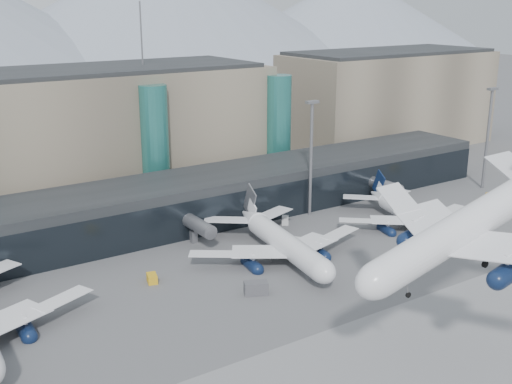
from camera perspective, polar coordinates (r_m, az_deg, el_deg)
ground at (r=93.33m, az=8.71°, el=-13.18°), size 900.00×900.00×0.00m
concourse at (r=135.62m, az=-7.77°, el=-1.15°), size 170.00×27.00×10.00m
terminal_main at (r=155.04m, az=-21.64°, el=4.08°), size 130.00×30.00×31.00m
terminal_east at (r=214.10m, az=11.63°, el=8.11°), size 70.00×30.00×31.00m
teal_towers at (r=142.63m, az=-16.24°, el=2.99°), size 116.40×19.40×46.00m
lightmast_mid at (r=140.66m, az=4.91°, el=3.58°), size 3.00×1.20×25.60m
lightmast_right at (r=170.95m, az=19.92°, el=4.99°), size 3.00×1.20×25.60m
hero_jet at (r=84.30m, az=19.22°, el=-1.71°), size 37.64×38.82×12.50m
jet_parked_mid at (r=120.07m, az=1.96°, el=-3.62°), size 36.64×36.96×11.95m
jet_parked_right at (r=140.13m, az=13.08°, el=-1.29°), size 31.39×32.51×10.44m
veh_b at (r=111.52m, az=-9.23°, el=-7.58°), size 2.21×2.89×1.48m
veh_c at (r=105.85m, az=0.00°, el=-8.53°), size 4.35×3.44×2.14m
veh_d at (r=138.09m, az=2.61°, el=-2.53°), size 2.70×2.95×1.50m
veh_e at (r=165.35m, az=20.18°, el=-0.31°), size 2.74×1.70×1.49m
veh_g at (r=126.47m, az=3.82°, el=-4.41°), size 2.53×2.82×1.43m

